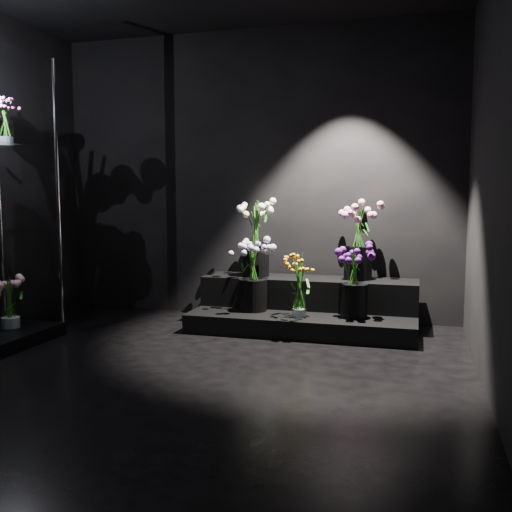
% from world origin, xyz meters
% --- Properties ---
extents(floor, '(4.00, 4.00, 0.00)m').
position_xyz_m(floor, '(0.00, 0.00, 0.00)').
color(floor, black).
rests_on(floor, ground).
extents(wall_back, '(4.00, 0.00, 4.00)m').
position_xyz_m(wall_back, '(0.00, 2.00, 1.40)').
color(wall_back, black).
rests_on(wall_back, floor).
extents(wall_right, '(0.00, 4.00, 4.00)m').
position_xyz_m(wall_right, '(2.00, 0.00, 1.40)').
color(wall_right, black).
rests_on(wall_right, floor).
extents(display_riser, '(1.98, 0.88, 0.44)m').
position_xyz_m(display_riser, '(0.61, 1.61, 0.18)').
color(display_riser, black).
rests_on(display_riser, floor).
extents(bouquet_orange_bells, '(0.32, 0.32, 0.54)m').
position_xyz_m(bouquet_orange_bells, '(0.62, 1.27, 0.44)').
color(bouquet_orange_bells, white).
rests_on(bouquet_orange_bells, display_riser).
extents(bouquet_lilac, '(0.39, 0.39, 0.65)m').
position_xyz_m(bouquet_lilac, '(0.16, 1.43, 0.53)').
color(bouquet_lilac, black).
rests_on(bouquet_lilac, display_riser).
extents(bouquet_purple, '(0.39, 0.39, 0.61)m').
position_xyz_m(bouquet_purple, '(1.07, 1.38, 0.51)').
color(bouquet_purple, black).
rests_on(bouquet_purple, display_riser).
extents(bouquet_cream_roses, '(0.46, 0.46, 0.72)m').
position_xyz_m(bouquet_cream_roses, '(0.11, 1.71, 0.85)').
color(bouquet_cream_roses, black).
rests_on(bouquet_cream_roses, display_riser).
extents(bouquet_pink_roses, '(0.46, 0.46, 0.69)m').
position_xyz_m(bouquet_pink_roses, '(1.06, 1.76, 0.84)').
color(bouquet_pink_roses, black).
rests_on(bouquet_pink_roses, display_riser).
extents(bouquet_case_magenta, '(0.26, 0.26, 0.41)m').
position_xyz_m(bouquet_case_magenta, '(-1.60, 0.44, 1.80)').
color(bouquet_case_magenta, white).
rests_on(bouquet_case_magenta, display_case).
extents(bouquet_case_base_pink, '(0.40, 0.40, 0.42)m').
position_xyz_m(bouquet_case_base_pink, '(-1.65, 0.46, 0.33)').
color(bouquet_case_base_pink, white).
rests_on(bouquet_case_base_pink, display_case).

